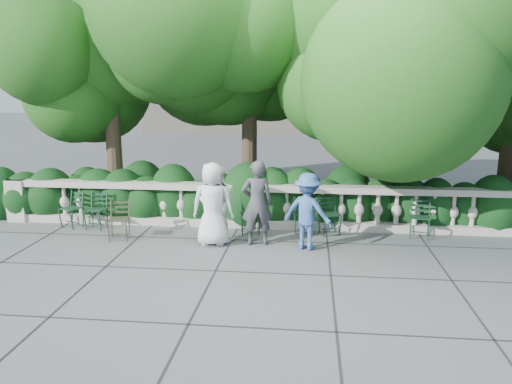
# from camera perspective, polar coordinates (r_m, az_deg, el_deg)

# --- Properties ---
(ground) EXTENTS (90.00, 90.00, 0.00)m
(ground) POSITION_cam_1_polar(r_m,az_deg,el_deg) (9.73, -0.64, -7.02)
(ground) COLOR #4A4E51
(ground) RESTS_ON ground
(balustrade) EXTENTS (12.00, 0.44, 1.00)m
(balustrade) POSITION_cam_1_polar(r_m,az_deg,el_deg) (11.30, 0.44, -1.69)
(balustrade) COLOR #9E998E
(balustrade) RESTS_ON ground
(shrub_hedge) EXTENTS (15.00, 2.60, 1.70)m
(shrub_hedge) POSITION_cam_1_polar(r_m,az_deg,el_deg) (12.58, 0.98, -2.53)
(shrub_hedge) COLOR black
(shrub_hedge) RESTS_ON ground
(tree_canopy) EXTENTS (15.04, 6.52, 6.78)m
(tree_canopy) POSITION_cam_1_polar(r_m,az_deg,el_deg) (12.34, 4.43, 15.71)
(tree_canopy) COLOR #3F3023
(tree_canopy) RESTS_ON ground
(chair_a) EXTENTS (0.48, 0.51, 0.84)m
(chair_a) POSITION_cam_1_polar(r_m,az_deg,el_deg) (11.75, -18.04, -4.22)
(chair_a) COLOR black
(chair_a) RESTS_ON ground
(chair_b) EXTENTS (0.59, 0.61, 0.84)m
(chair_b) POSITION_cam_1_polar(r_m,az_deg,el_deg) (12.09, -20.73, -3.96)
(chair_b) COLOR black
(chair_b) RESTS_ON ground
(chair_c) EXTENTS (0.52, 0.56, 0.84)m
(chair_c) POSITION_cam_1_polar(r_m,az_deg,el_deg) (10.84, -0.61, -4.97)
(chair_c) COLOR black
(chair_c) RESTS_ON ground
(chair_d) EXTENTS (0.60, 0.62, 0.84)m
(chair_d) POSITION_cam_1_polar(r_m,az_deg,el_deg) (10.83, 6.00, -5.06)
(chair_d) COLOR black
(chair_d) RESTS_ON ground
(chair_e) EXTENTS (0.57, 0.60, 0.84)m
(chair_e) POSITION_cam_1_polar(r_m,az_deg,el_deg) (10.91, 8.64, -5.01)
(chair_e) COLOR black
(chair_e) RESTS_ON ground
(chair_f) EXTENTS (0.52, 0.55, 0.84)m
(chair_f) POSITION_cam_1_polar(r_m,az_deg,el_deg) (11.10, 18.11, -5.19)
(chair_f) COLOR black
(chair_f) RESTS_ON ground
(chair_weathered) EXTENTS (0.52, 0.55, 0.84)m
(chair_weathered) POSITION_cam_1_polar(r_m,az_deg,el_deg) (10.79, -15.43, -5.51)
(chair_weathered) COLOR black
(chair_weathered) RESTS_ON ground
(person_businessman) EXTENTS (0.84, 0.56, 1.70)m
(person_businessman) POSITION_cam_1_polar(r_m,az_deg,el_deg) (10.04, -4.99, -1.38)
(person_businessman) COLOR silver
(person_businessman) RESTS_ON ground
(person_woman_grey) EXTENTS (0.70, 0.53, 1.73)m
(person_woman_grey) POSITION_cam_1_polar(r_m,az_deg,el_deg) (10.02, 0.11, -1.26)
(person_woman_grey) COLOR #3A3B3F
(person_woman_grey) RESTS_ON ground
(person_casual_man) EXTENTS (0.84, 0.70, 1.60)m
(person_casual_man) POSITION_cam_1_polar(r_m,az_deg,el_deg) (10.34, -4.52, -1.27)
(person_casual_man) COLOR white
(person_casual_man) RESTS_ON ground
(person_older_blue) EXTENTS (1.13, 0.90, 1.53)m
(person_older_blue) POSITION_cam_1_polar(r_m,az_deg,el_deg) (9.82, 5.93, -2.23)
(person_older_blue) COLOR #315394
(person_older_blue) RESTS_ON ground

